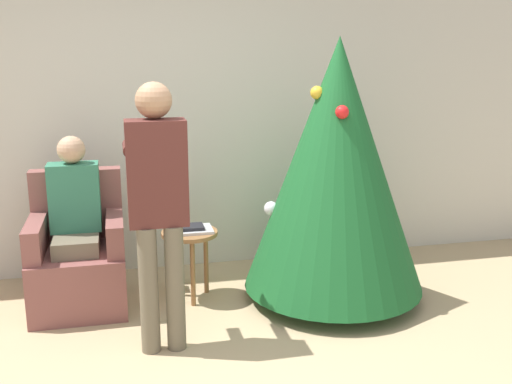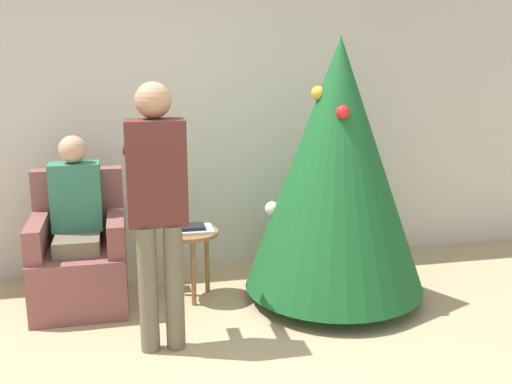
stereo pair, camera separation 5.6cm
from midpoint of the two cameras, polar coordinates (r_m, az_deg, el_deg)
name	(u,v)px [view 2 (the right image)]	position (r m, az deg, el deg)	size (l,w,h in m)	color
wall_back	(178,112)	(5.10, -7.11, 7.59)	(8.00, 0.06, 2.70)	beige
christmas_tree	(337,166)	(4.42, 8.07, 2.43)	(1.35, 1.35, 1.96)	brown
armchair	(80,259)	(4.66, -16.08, -6.14)	(0.67, 0.73, 0.98)	brown
person_seated	(76,215)	(4.53, -16.38, -2.10)	(0.36, 0.46, 1.26)	#6B604C
person_standing	(157,195)	(3.70, -8.96, -0.32)	(0.39, 0.57, 1.68)	#6B604C
side_stool	(191,242)	(4.56, -5.85, -4.74)	(0.42, 0.42, 0.53)	olive
laptop	(191,230)	(4.53, -5.88, -3.58)	(0.34, 0.24, 0.02)	silver
book	(191,227)	(4.52, -5.89, -3.32)	(0.21, 0.16, 0.02)	black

